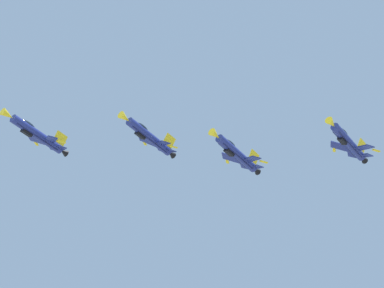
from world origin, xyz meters
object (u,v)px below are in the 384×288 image
(fighter_jet_lead, at_px, (36,134))
(fighter_jet_left_wing, at_px, (149,136))
(fighter_jet_left_outer, at_px, (348,142))
(fighter_jet_right_wing, at_px, (236,153))

(fighter_jet_lead, xyz_separation_m, fighter_jet_left_wing, (20.41, 7.26, 1.46))
(fighter_jet_left_wing, bearing_deg, fighter_jet_left_outer, -141.46)
(fighter_jet_lead, bearing_deg, fighter_jet_left_outer, -139.43)
(fighter_jet_lead, xyz_separation_m, fighter_jet_left_outer, (58.73, 16.71, 0.49))
(fighter_jet_lead, relative_size, fighter_jet_right_wing, 1.00)
(fighter_jet_left_wing, distance_m, fighter_jet_right_wing, 17.65)
(fighter_jet_lead, height_order, fighter_jet_right_wing, fighter_jet_lead)
(fighter_jet_left_wing, xyz_separation_m, fighter_jet_left_outer, (38.32, 9.45, -0.96))
(fighter_jet_lead, height_order, fighter_jet_left_outer, fighter_jet_left_outer)
(fighter_jet_left_wing, relative_size, fighter_jet_left_outer, 1.00)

